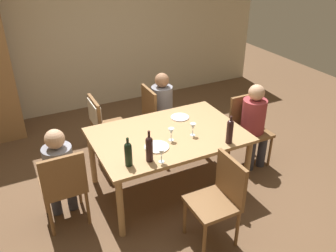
{
  "coord_description": "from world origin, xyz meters",
  "views": [
    {
      "loc": [
        -1.57,
        -3.13,
        2.77
      ],
      "look_at": [
        0.0,
        0.0,
        0.86
      ],
      "focal_mm": 37.8,
      "sensor_mm": 36.0,
      "label": 1
    }
  ],
  "objects_px": {
    "wine_glass_near_right": "(171,132)",
    "wine_bottle_short_olive": "(149,148)",
    "chair_near": "(220,195)",
    "chair_far_left": "(101,121)",
    "dining_table": "(168,140)",
    "chair_right_end": "(248,125)",
    "handbag": "(136,144)",
    "person_man_bearded": "(60,169)",
    "wine_glass_centre": "(193,127)",
    "wine_bottle_tall_green": "(230,131)",
    "dinner_plate_host": "(157,147)",
    "dinner_plate_guest_left": "(180,117)",
    "wine_bottle_dark_red": "(128,153)",
    "person_man_guest": "(164,104)",
    "wine_glass_near_left": "(161,153)",
    "person_woman_host": "(254,120)",
    "chair_left_end": "(63,184)",
    "chair_far_right": "(157,113)"
  },
  "relations": [
    {
      "from": "chair_far_left",
      "to": "person_man_guest",
      "type": "distance_m",
      "value": 0.92
    },
    {
      "from": "chair_near",
      "to": "chair_far_left",
      "type": "relative_size",
      "value": 1.0
    },
    {
      "from": "chair_right_end",
      "to": "wine_bottle_tall_green",
      "type": "bearing_deg",
      "value": 37.57
    },
    {
      "from": "person_man_bearded",
      "to": "wine_glass_near_right",
      "type": "xyz_separation_m",
      "value": [
        1.2,
        -0.17,
        0.22
      ]
    },
    {
      "from": "chair_near",
      "to": "person_man_bearded",
      "type": "bearing_deg",
      "value": 53.4
    },
    {
      "from": "chair_right_end",
      "to": "person_man_bearded",
      "type": "relative_size",
      "value": 0.83
    },
    {
      "from": "wine_bottle_tall_green",
      "to": "dinner_plate_host",
      "type": "bearing_deg",
      "value": 160.94
    },
    {
      "from": "dining_table",
      "to": "chair_left_end",
      "type": "bearing_deg",
      "value": -175.96
    },
    {
      "from": "chair_right_end",
      "to": "chair_far_left",
      "type": "height_order",
      "value": "same"
    },
    {
      "from": "person_woman_host",
      "to": "wine_glass_near_right",
      "type": "relative_size",
      "value": 7.62
    },
    {
      "from": "person_man_bearded",
      "to": "handbag",
      "type": "xyz_separation_m",
      "value": [
        1.2,
        0.93,
        -0.54
      ]
    },
    {
      "from": "dinner_plate_guest_left",
      "to": "handbag",
      "type": "bearing_deg",
      "value": 117.44
    },
    {
      "from": "dining_table",
      "to": "wine_glass_centre",
      "type": "height_order",
      "value": "wine_glass_centre"
    },
    {
      "from": "dining_table",
      "to": "chair_near",
      "type": "bearing_deg",
      "value": -84.78
    },
    {
      "from": "wine_bottle_dark_red",
      "to": "wine_glass_near_left",
      "type": "distance_m",
      "value": 0.33
    },
    {
      "from": "chair_far_left",
      "to": "dining_table",
      "type": "bearing_deg",
      "value": 28.0
    },
    {
      "from": "chair_far_left",
      "to": "chair_left_end",
      "type": "bearing_deg",
      "value": -34.85
    },
    {
      "from": "wine_glass_near_right",
      "to": "wine_bottle_short_olive",
      "type": "bearing_deg",
      "value": -145.27
    },
    {
      "from": "chair_near",
      "to": "wine_bottle_short_olive",
      "type": "bearing_deg",
      "value": 41.97
    },
    {
      "from": "chair_near",
      "to": "wine_bottle_dark_red",
      "type": "height_order",
      "value": "wine_bottle_dark_red"
    },
    {
      "from": "wine_bottle_dark_red",
      "to": "chair_near",
      "type": "bearing_deg",
      "value": -38.82
    },
    {
      "from": "person_woman_host",
      "to": "person_man_guest",
      "type": "height_order",
      "value": "person_woman_host"
    },
    {
      "from": "chair_far_left",
      "to": "wine_glass_near_right",
      "type": "bearing_deg",
      "value": 23.41
    },
    {
      "from": "chair_far_left",
      "to": "wine_bottle_short_olive",
      "type": "distance_m",
      "value": 1.4
    },
    {
      "from": "chair_far_left",
      "to": "handbag",
      "type": "height_order",
      "value": "chair_far_left"
    },
    {
      "from": "person_woman_host",
      "to": "wine_bottle_dark_red",
      "type": "distance_m",
      "value": 1.91
    },
    {
      "from": "chair_right_end",
      "to": "wine_bottle_tall_green",
      "type": "relative_size",
      "value": 2.86
    },
    {
      "from": "chair_near",
      "to": "wine_glass_centre",
      "type": "relative_size",
      "value": 6.17
    },
    {
      "from": "wine_bottle_short_olive",
      "to": "wine_glass_near_left",
      "type": "height_order",
      "value": "wine_bottle_short_olive"
    },
    {
      "from": "person_man_bearded",
      "to": "dinner_plate_guest_left",
      "type": "xyz_separation_m",
      "value": [
        1.54,
        0.26,
        0.12
      ]
    },
    {
      "from": "dining_table",
      "to": "wine_glass_near_right",
      "type": "bearing_deg",
      "value": -102.76
    },
    {
      "from": "dining_table",
      "to": "wine_glass_near_right",
      "type": "distance_m",
      "value": 0.24
    },
    {
      "from": "chair_far_left",
      "to": "wine_glass_near_left",
      "type": "bearing_deg",
      "value": 7.77
    },
    {
      "from": "wine_bottle_dark_red",
      "to": "wine_glass_centre",
      "type": "bearing_deg",
      "value": 14.9
    },
    {
      "from": "person_woman_host",
      "to": "wine_bottle_short_olive",
      "type": "xyz_separation_m",
      "value": [
        -1.64,
        -0.38,
        0.25
      ]
    },
    {
      "from": "chair_near",
      "to": "wine_glass_near_left",
      "type": "bearing_deg",
      "value": 39.94
    },
    {
      "from": "person_woman_host",
      "to": "person_man_guest",
      "type": "xyz_separation_m",
      "value": [
        -0.82,
        0.98,
        -0.01
      ]
    },
    {
      "from": "wine_bottle_short_olive",
      "to": "dining_table",
      "type": "bearing_deg",
      "value": 44.67
    },
    {
      "from": "chair_right_end",
      "to": "wine_glass_near_right",
      "type": "bearing_deg",
      "value": 10.31
    },
    {
      "from": "dinner_plate_guest_left",
      "to": "dinner_plate_host",
      "type": "bearing_deg",
      "value": -137.67
    },
    {
      "from": "person_man_guest",
      "to": "wine_glass_near_left",
      "type": "bearing_deg",
      "value": -26.75
    },
    {
      "from": "dining_table",
      "to": "wine_glass_near_left",
      "type": "relative_size",
      "value": 11.45
    },
    {
      "from": "dining_table",
      "to": "chair_far_right",
      "type": "bearing_deg",
      "value": 72.73
    },
    {
      "from": "wine_glass_near_right",
      "to": "dining_table",
      "type": "bearing_deg",
      "value": 77.24
    },
    {
      "from": "chair_near",
      "to": "dining_table",
      "type": "bearing_deg",
      "value": 5.22
    },
    {
      "from": "wine_glass_centre",
      "to": "dinner_plate_guest_left",
      "type": "bearing_deg",
      "value": 80.41
    },
    {
      "from": "handbag",
      "to": "person_man_guest",
      "type": "bearing_deg",
      "value": 0.0
    },
    {
      "from": "dining_table",
      "to": "wine_bottle_dark_red",
      "type": "distance_m",
      "value": 0.76
    },
    {
      "from": "chair_far_left",
      "to": "dinner_plate_host",
      "type": "xyz_separation_m",
      "value": [
        0.27,
        -1.17,
        0.17
      ]
    },
    {
      "from": "dining_table",
      "to": "chair_right_end",
      "type": "bearing_deg",
      "value": 4.04
    }
  ]
}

